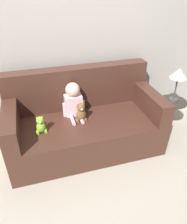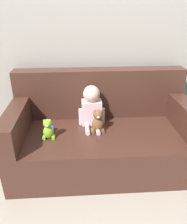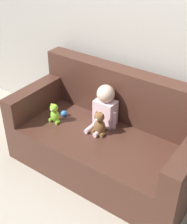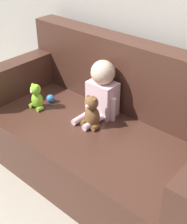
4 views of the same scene
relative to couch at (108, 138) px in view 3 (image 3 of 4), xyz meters
name	(u,v)px [view 3 (image 3 of 4)]	position (x,y,z in m)	size (l,w,h in m)	color
ground_plane	(103,167)	(0.00, -0.07, -0.33)	(12.00, 12.00, 0.00)	#B7AD99
wall_back	(138,29)	(0.00, 0.46, 0.97)	(8.00, 0.05, 2.60)	#ADA89E
couch	(108,138)	(0.00, 0.00, 0.00)	(1.82, 0.89, 0.96)	#47281E
person_baby	(105,107)	(-0.10, 0.09, 0.29)	(0.27, 0.35, 0.42)	silver
teddy_bear_brown	(99,124)	(-0.05, -0.08, 0.20)	(0.14, 0.11, 0.24)	brown
plush_toy_side	(55,114)	(-0.52, -0.17, 0.18)	(0.12, 0.09, 0.20)	#8CD133
toy_ball	(64,114)	(-0.51, -0.05, 0.12)	(0.07, 0.07, 0.07)	#337FDB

